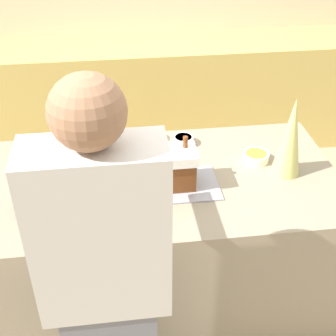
{
  "coord_description": "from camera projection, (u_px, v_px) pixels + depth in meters",
  "views": [
    {
      "loc": [
        -0.22,
        -1.91,
        2.27
      ],
      "look_at": [
        0.03,
        0.0,
        0.96
      ],
      "focal_mm": 50.0,
      "sensor_mm": 36.0,
      "label": 1
    }
  ],
  "objects": [
    {
      "name": "gingerbread_house",
      "position": [
        176.0,
        167.0,
        2.24
      ],
      "size": [
        0.2,
        0.17,
        0.25
      ],
      "color": "brown",
      "rests_on": "baking_tray"
    },
    {
      "name": "cookbook",
      "position": [
        98.0,
        159.0,
        2.49
      ],
      "size": [
        0.2,
        0.14,
        0.02
      ],
      "color": "#3F598C",
      "rests_on": "kitchen_island"
    },
    {
      "name": "candy_bowl_beside_tree",
      "position": [
        183.0,
        140.0,
        2.62
      ],
      "size": [
        0.11,
        0.11,
        0.05
      ],
      "color": "silver",
      "rests_on": "kitchen_island"
    },
    {
      "name": "ground_plane",
      "position": [
        164.0,
        298.0,
        2.87
      ],
      "size": [
        12.0,
        12.0,
        0.0
      ],
      "primitive_type": "plane",
      "color": "tan"
    },
    {
      "name": "back_cabinet_block",
      "position": [
        138.0,
        97.0,
        4.12
      ],
      "size": [
        6.0,
        0.6,
        0.94
      ],
      "color": "#DBBC60",
      "rests_on": "ground_plane"
    },
    {
      "name": "kitchen_island",
      "position": [
        163.0,
        244.0,
        2.61
      ],
      "size": [
        1.8,
        0.95,
        0.9
      ],
      "color": "gray",
      "rests_on": "ground_plane"
    },
    {
      "name": "baking_tray",
      "position": [
        175.0,
        185.0,
        2.31
      ],
      "size": [
        0.42,
        0.29,
        0.01
      ],
      "color": "#9E9EA8",
      "rests_on": "kitchen_island"
    },
    {
      "name": "person",
      "position": [
        106.0,
        289.0,
        1.75
      ],
      "size": [
        0.47,
        0.58,
        1.77
      ],
      "color": "slate",
      "rests_on": "ground_plane"
    },
    {
      "name": "candy_bowl_far_right",
      "position": [
        256.0,
        156.0,
        2.48
      ],
      "size": [
        0.14,
        0.14,
        0.05
      ],
      "color": "white",
      "rests_on": "kitchen_island"
    },
    {
      "name": "candy_bowl_front_corner",
      "position": [
        23.0,
        166.0,
        2.41
      ],
      "size": [
        0.14,
        0.14,
        0.04
      ],
      "color": "white",
      "rests_on": "kitchen_island"
    },
    {
      "name": "decorative_tree",
      "position": [
        290.0,
        137.0,
        2.29
      ],
      "size": [
        0.14,
        0.14,
        0.42
      ],
      "color": "#DBD675",
      "rests_on": "kitchen_island"
    },
    {
      "name": "candy_bowl_near_tray_left",
      "position": [
        151.0,
        136.0,
        2.66
      ],
      "size": [
        0.12,
        0.12,
        0.05
      ],
      "color": "silver",
      "rests_on": "kitchen_island"
    },
    {
      "name": "mug",
      "position": [
        27.0,
        202.0,
        2.13
      ],
      "size": [
        0.1,
        0.1,
        0.09
      ],
      "color": "#2D2D33",
      "rests_on": "kitchen_island"
    }
  ]
}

